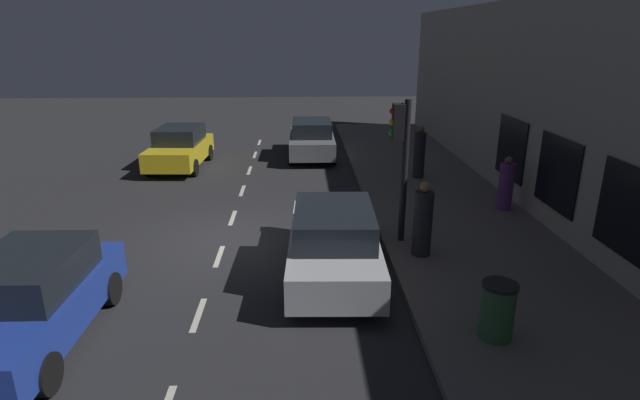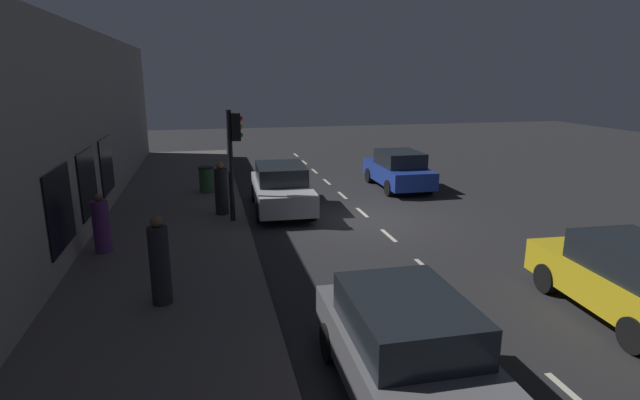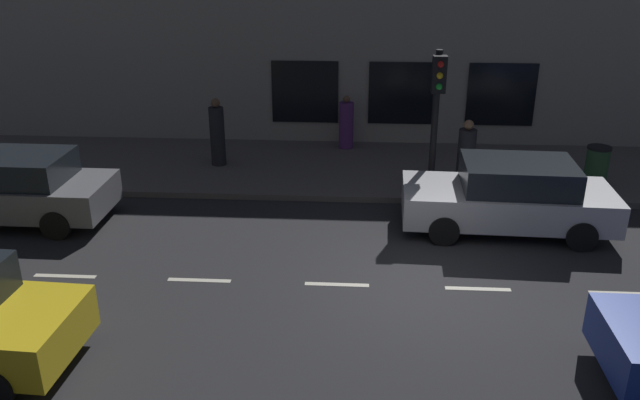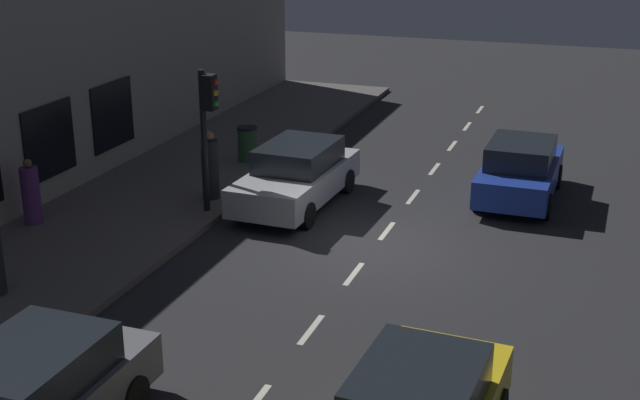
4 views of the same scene
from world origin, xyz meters
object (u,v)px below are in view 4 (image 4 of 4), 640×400
Objects in this scene: parked_car_2 at (297,175)px; pedestrian_1 at (31,194)px; parked_car_3 at (520,170)px; pedestrian_2 at (210,168)px; traffic_light at (207,118)px; trash_bin at (247,144)px.

parked_car_2 is 2.90× the size of pedestrian_1.
parked_car_3 is 2.65× the size of pedestrian_1.
pedestrian_2 is at bearing -157.51° from parked_car_3.
traffic_light reaches higher than pedestrian_2.
pedestrian_1 is 4.37m from pedestrian_2.
traffic_light is 0.76× the size of parked_car_2.
traffic_light is at bearing 43.98° from parked_car_2.
parked_car_2 is (-1.68, -1.50, -1.68)m from traffic_light.
pedestrian_1 reaches higher than trash_bin.
traffic_light reaches higher than parked_car_2.
pedestrian_1 reaches higher than parked_car_3.
trash_bin is at bearing -78.08° from traffic_light.
trash_bin is (0.89, -4.21, -1.81)m from traffic_light.
traffic_light is at bearing 101.92° from trash_bin.
traffic_light is 0.83× the size of parked_car_3.
pedestrian_2 is at bearing 19.37° from parked_car_2.
parked_car_2 reaches higher than trash_bin.
pedestrian_1 is (5.24, 3.67, 0.07)m from parked_car_2.
parked_car_3 is (-6.95, -3.80, -1.68)m from traffic_light.
pedestrian_1 is (10.51, 5.96, 0.07)m from parked_car_3.
traffic_light is 8.10m from parked_car_3.
traffic_light is 3.46× the size of trash_bin.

